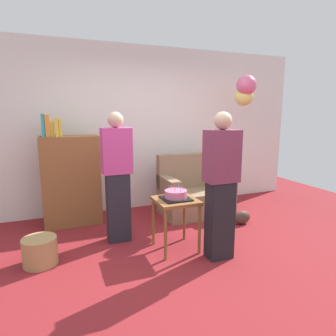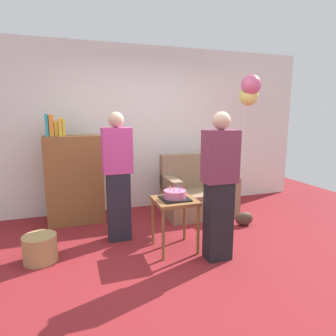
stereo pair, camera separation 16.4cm
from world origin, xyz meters
TOP-DOWN VIEW (x-y plane):
  - ground_plane at (0.00, 0.00)m, footprint 8.00×8.00m
  - wall_back at (0.00, 2.05)m, footprint 6.00×0.10m
  - couch at (0.73, 1.36)m, footprint 1.10×0.70m
  - bookshelf at (-1.15, 1.58)m, footprint 0.80×0.36m
  - side_table at (-0.05, 0.28)m, footprint 0.48×0.48m
  - birthday_cake at (-0.05, 0.28)m, footprint 0.32×0.32m
  - person_blowing_candles at (-0.63, 0.78)m, footprint 0.36×0.22m
  - person_holding_cake at (0.33, -0.08)m, footprint 0.36×0.22m
  - wicker_basket at (-1.56, 0.47)m, footprint 0.36×0.36m
  - handbag at (1.17, 0.66)m, footprint 0.28×0.14m
  - balloon_bunch at (1.59, 1.30)m, footprint 0.33×0.39m

SIDE VIEW (x-z plane):
  - ground_plane at x=0.00m, z-range 0.00..0.00m
  - handbag at x=1.17m, z-range 0.00..0.20m
  - wicker_basket at x=-1.56m, z-range 0.00..0.30m
  - couch at x=0.73m, z-range -0.14..0.82m
  - side_table at x=-0.05m, z-range 0.21..0.84m
  - birthday_cake at x=-0.05m, z-range 0.59..0.76m
  - bookshelf at x=-1.15m, z-range -0.13..1.48m
  - person_blowing_candles at x=-0.63m, z-range 0.02..1.65m
  - person_holding_cake at x=0.33m, z-range 0.02..1.65m
  - wall_back at x=0.00m, z-range 0.00..2.70m
  - balloon_bunch at x=1.59m, z-range 0.89..3.10m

